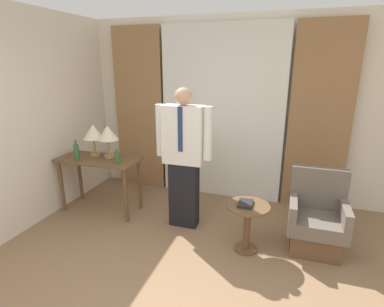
{
  "coord_description": "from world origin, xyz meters",
  "views": [
    {
      "loc": [
        0.96,
        -1.37,
        2.04
      ],
      "look_at": [
        -0.07,
        1.79,
        1.03
      ],
      "focal_mm": 28.0,
      "sensor_mm": 36.0,
      "label": 1
    }
  ],
  "objects_px": {
    "table_lamp_right": "(108,134)",
    "desk": "(99,167)",
    "bottle_by_lamp": "(117,157)",
    "bottle_near_edge": "(76,152)",
    "book": "(245,204)",
    "person": "(184,155)",
    "table_lamp_left": "(93,133)",
    "side_table": "(247,220)",
    "armchair": "(316,222)"
  },
  "relations": [
    {
      "from": "armchair",
      "to": "book",
      "type": "relative_size",
      "value": 4.31
    },
    {
      "from": "table_lamp_right",
      "to": "bottle_near_edge",
      "type": "relative_size",
      "value": 1.66
    },
    {
      "from": "desk",
      "to": "table_lamp_left",
      "type": "distance_m",
      "value": 0.49
    },
    {
      "from": "table_lamp_left",
      "to": "side_table",
      "type": "xyz_separation_m",
      "value": [
        2.22,
        -0.44,
        -0.73
      ]
    },
    {
      "from": "table_lamp_right",
      "to": "side_table",
      "type": "distance_m",
      "value": 2.17
    },
    {
      "from": "desk",
      "to": "person",
      "type": "bearing_deg",
      "value": -1.11
    },
    {
      "from": "person",
      "to": "side_table",
      "type": "relative_size",
      "value": 3.17
    },
    {
      "from": "table_lamp_right",
      "to": "armchair",
      "type": "height_order",
      "value": "table_lamp_right"
    },
    {
      "from": "armchair",
      "to": "side_table",
      "type": "height_order",
      "value": "armchair"
    },
    {
      "from": "person",
      "to": "book",
      "type": "xyz_separation_m",
      "value": [
        0.82,
        -0.33,
        -0.38
      ]
    },
    {
      "from": "desk",
      "to": "side_table",
      "type": "height_order",
      "value": "desk"
    },
    {
      "from": "bottle_near_edge",
      "to": "armchair",
      "type": "height_order",
      "value": "bottle_near_edge"
    },
    {
      "from": "table_lamp_right",
      "to": "table_lamp_left",
      "type": "bearing_deg",
      "value": 180.0
    },
    {
      "from": "bottle_by_lamp",
      "to": "side_table",
      "type": "distance_m",
      "value": 1.83
    },
    {
      "from": "side_table",
      "to": "person",
      "type": "bearing_deg",
      "value": 159.46
    },
    {
      "from": "table_lamp_right",
      "to": "side_table",
      "type": "xyz_separation_m",
      "value": [
        1.99,
        -0.44,
        -0.73
      ]
    },
    {
      "from": "table_lamp_right",
      "to": "bottle_by_lamp",
      "type": "height_order",
      "value": "table_lamp_right"
    },
    {
      "from": "table_lamp_right",
      "to": "desk",
      "type": "bearing_deg",
      "value": -139.47
    },
    {
      "from": "bottle_near_edge",
      "to": "side_table",
      "type": "xyz_separation_m",
      "value": [
        2.36,
        -0.22,
        -0.51
      ]
    },
    {
      "from": "person",
      "to": "desk",
      "type": "bearing_deg",
      "value": 178.89
    },
    {
      "from": "table_lamp_right",
      "to": "armchair",
      "type": "xyz_separation_m",
      "value": [
        2.72,
        -0.16,
        -0.77
      ]
    },
    {
      "from": "bottle_near_edge",
      "to": "book",
      "type": "distance_m",
      "value": 2.36
    },
    {
      "from": "desk",
      "to": "table_lamp_left",
      "type": "relative_size",
      "value": 2.52
    },
    {
      "from": "table_lamp_left",
      "to": "desk",
      "type": "bearing_deg",
      "value": -40.53
    },
    {
      "from": "bottle_near_edge",
      "to": "person",
      "type": "distance_m",
      "value": 1.51
    },
    {
      "from": "bottle_by_lamp",
      "to": "armchair",
      "type": "height_order",
      "value": "bottle_by_lamp"
    },
    {
      "from": "desk",
      "to": "bottle_by_lamp",
      "type": "bearing_deg",
      "value": -14.38
    },
    {
      "from": "side_table",
      "to": "table_lamp_left",
      "type": "bearing_deg",
      "value": 168.76
    },
    {
      "from": "armchair",
      "to": "desk",
      "type": "bearing_deg",
      "value": 178.68
    },
    {
      "from": "bottle_near_edge",
      "to": "person",
      "type": "bearing_deg",
      "value": 3.92
    },
    {
      "from": "table_lamp_right",
      "to": "person",
      "type": "bearing_deg",
      "value": -6.14
    },
    {
      "from": "table_lamp_left",
      "to": "person",
      "type": "xyz_separation_m",
      "value": [
        1.37,
        -0.12,
        -0.15
      ]
    },
    {
      "from": "table_lamp_left",
      "to": "side_table",
      "type": "bearing_deg",
      "value": -11.24
    },
    {
      "from": "bottle_by_lamp",
      "to": "book",
      "type": "bearing_deg",
      "value": -8.53
    },
    {
      "from": "side_table",
      "to": "book",
      "type": "height_order",
      "value": "book"
    },
    {
      "from": "bottle_near_edge",
      "to": "desk",
      "type": "bearing_deg",
      "value": 27.31
    },
    {
      "from": "side_table",
      "to": "book",
      "type": "bearing_deg",
      "value": -167.9
    },
    {
      "from": "person",
      "to": "book",
      "type": "height_order",
      "value": "person"
    },
    {
      "from": "bottle_by_lamp",
      "to": "armchair",
      "type": "bearing_deg",
      "value": 0.62
    },
    {
      "from": "bottle_by_lamp",
      "to": "bottle_near_edge",
      "type": "bearing_deg",
      "value": -176.68
    },
    {
      "from": "table_lamp_left",
      "to": "table_lamp_right",
      "type": "bearing_deg",
      "value": 0.0
    },
    {
      "from": "desk",
      "to": "book",
      "type": "xyz_separation_m",
      "value": [
        2.08,
        -0.35,
        -0.07
      ]
    },
    {
      "from": "table_lamp_left",
      "to": "book",
      "type": "distance_m",
      "value": 2.3
    },
    {
      "from": "desk",
      "to": "bottle_near_edge",
      "type": "relative_size",
      "value": 4.19
    },
    {
      "from": "desk",
      "to": "table_lamp_right",
      "type": "distance_m",
      "value": 0.49
    },
    {
      "from": "table_lamp_left",
      "to": "bottle_near_edge",
      "type": "distance_m",
      "value": 0.34
    },
    {
      "from": "table_lamp_right",
      "to": "armchair",
      "type": "bearing_deg",
      "value": -3.44
    },
    {
      "from": "book",
      "to": "armchair",
      "type": "bearing_deg",
      "value": 20.52
    },
    {
      "from": "table_lamp_left",
      "to": "bottle_by_lamp",
      "type": "relative_size",
      "value": 2.3
    },
    {
      "from": "desk",
      "to": "person",
      "type": "height_order",
      "value": "person"
    }
  ]
}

